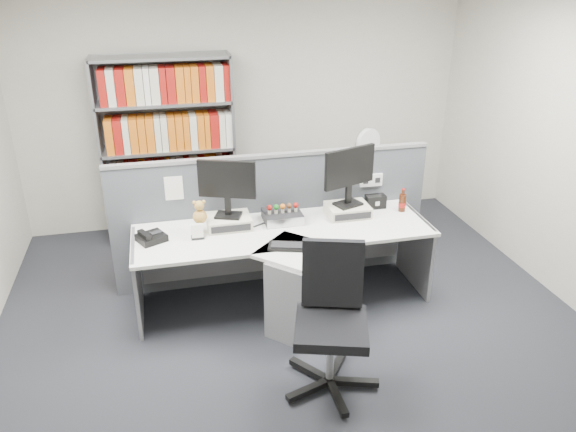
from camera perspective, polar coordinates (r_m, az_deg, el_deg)
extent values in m
plane|color=#2C2E34|center=(4.61, 1.91, -13.78)|extent=(5.50, 5.50, 0.00)
cube|color=beige|center=(6.50, -4.33, 10.93)|extent=(5.00, 0.04, 2.70)
cube|color=#4B4F55|center=(5.33, -1.48, -0.31)|extent=(3.00, 0.05, 1.25)
cube|color=gray|center=(5.10, -1.55, 6.19)|extent=(3.00, 0.07, 0.03)
cube|color=white|center=(5.44, 8.41, 3.64)|extent=(0.22, 0.04, 0.12)
cube|color=white|center=(5.05, -11.52, 2.98)|extent=(0.16, 0.00, 0.22)
cube|color=white|center=(5.07, -7.01, 3.39)|extent=(0.16, 0.00, 0.22)
cube|color=white|center=(5.32, 5.95, 4.46)|extent=(0.16, 0.00, 0.22)
cube|color=white|center=(4.92, -0.45, -1.49)|extent=(2.60, 0.80, 0.03)
cube|color=white|center=(4.57, 0.66, -3.61)|extent=(0.74, 0.74, 0.03)
cube|color=gray|center=(4.65, 1.00, -8.21)|extent=(0.57, 0.57, 0.69)
cube|color=gray|center=(4.99, -15.01, -6.48)|extent=(0.03, 0.70, 0.72)
cube|color=gray|center=(5.47, 12.77, -3.37)|extent=(0.03, 0.70, 0.72)
cube|color=gray|center=(5.39, -1.29, -3.27)|extent=(2.50, 0.02, 0.45)
cube|color=beige|center=(4.96, -6.03, -0.55)|extent=(0.38, 0.30, 0.10)
cube|color=black|center=(4.83, -5.79, -1.28)|extent=(0.34, 0.01, 0.06)
cube|color=beige|center=(5.20, 6.07, 0.62)|extent=(0.38, 0.30, 0.10)
cube|color=black|center=(5.07, 6.61, -0.05)|extent=(0.34, 0.01, 0.06)
cube|color=black|center=(4.94, -6.06, 0.08)|extent=(0.26, 0.23, 0.02)
cube|color=black|center=(4.90, -6.11, 1.04)|extent=(0.06, 0.05, 0.18)
cube|color=black|center=(4.81, -6.24, 3.72)|extent=(0.48, 0.21, 0.33)
cube|color=silver|center=(4.80, -6.12, 3.65)|extent=(0.42, 0.16, 0.28)
cube|color=black|center=(5.17, 6.09, 1.23)|extent=(0.28, 0.24, 0.02)
cube|color=black|center=(5.14, 6.14, 2.21)|extent=(0.06, 0.05, 0.19)
cube|color=black|center=(5.04, 6.27, 4.96)|extent=(0.51, 0.22, 0.35)
cube|color=silver|center=(5.02, 6.27, 4.88)|extent=(0.45, 0.17, 0.30)
cube|color=black|center=(5.05, -0.59, -0.02)|extent=(0.33, 0.29, 0.09)
cube|color=silver|center=(4.92, -0.21, -0.71)|extent=(0.33, 0.01, 0.08)
cylinder|color=beige|center=(4.99, -1.89, 0.40)|extent=(0.03, 0.03, 0.03)
sphere|color=#A5140F|center=(4.97, -1.90, 0.85)|extent=(0.05, 0.05, 0.05)
cylinder|color=beige|center=(5.00, -1.22, 0.47)|extent=(0.03, 0.03, 0.03)
sphere|color=#19721E|center=(4.98, -1.22, 0.92)|extent=(0.05, 0.05, 0.05)
cylinder|color=beige|center=(5.01, -0.54, 0.53)|extent=(0.03, 0.03, 0.03)
sphere|color=orange|center=(4.99, -0.55, 0.98)|extent=(0.05, 0.05, 0.05)
cylinder|color=beige|center=(5.02, 0.12, 0.60)|extent=(0.03, 0.03, 0.03)
sphere|color=#593319|center=(5.01, 0.12, 1.04)|extent=(0.05, 0.05, 0.05)
cylinder|color=beige|center=(5.04, 0.79, 0.66)|extent=(0.03, 0.03, 0.03)
sphere|color=#A5140F|center=(5.02, 0.79, 1.10)|extent=(0.05, 0.05, 0.05)
cube|color=black|center=(4.59, 0.62, -3.12)|extent=(0.45, 0.27, 0.02)
cube|color=black|center=(4.58, 0.62, -2.96)|extent=(0.39, 0.22, 0.01)
ellipsoid|color=black|center=(4.66, 5.01, -2.67)|extent=(0.07, 0.10, 0.04)
cube|color=black|center=(4.83, -13.67, -2.16)|extent=(0.28, 0.27, 0.06)
cube|color=black|center=(4.79, -14.34, -1.86)|extent=(0.12, 0.18, 0.03)
cube|color=black|center=(4.83, -13.20, -1.64)|extent=(0.11, 0.10, 0.01)
cube|color=black|center=(4.80, -9.14, -2.14)|extent=(0.11, 0.06, 0.02)
cube|color=white|center=(4.76, -9.17, -1.55)|extent=(0.10, 0.04, 0.11)
cube|color=white|center=(4.80, -9.21, -1.33)|extent=(0.10, 0.04, 0.11)
sphere|color=#BD8D3F|center=(4.82, -8.92, -0.06)|extent=(0.12, 0.12, 0.12)
sphere|color=#BD8D3F|center=(4.78, -9.00, 1.06)|extent=(0.08, 0.08, 0.08)
sphere|color=#BD8D3F|center=(4.76, -9.48, 1.35)|extent=(0.03, 0.03, 0.03)
sphere|color=#BD8D3F|center=(4.77, -8.56, 1.43)|extent=(0.03, 0.03, 0.03)
cube|color=black|center=(5.38, 8.86, 1.47)|extent=(0.19, 0.10, 0.12)
cylinder|color=#3F190A|center=(5.35, 11.51, 1.33)|extent=(0.06, 0.06, 0.17)
cylinder|color=#A5140F|center=(5.35, 11.49, 1.15)|extent=(0.07, 0.07, 0.05)
cylinder|color=#3F190A|center=(5.31, 11.60, 2.38)|extent=(0.03, 0.03, 0.05)
cylinder|color=#A5140F|center=(5.30, 11.63, 2.67)|extent=(0.03, 0.03, 0.01)
cube|color=gray|center=(6.26, -18.35, 5.90)|extent=(0.03, 0.40, 2.00)
cube|color=gray|center=(6.28, -5.69, 7.08)|extent=(0.03, 0.40, 2.00)
cube|color=gray|center=(6.41, -12.09, 7.03)|extent=(1.40, 0.02, 2.00)
cube|color=gray|center=(6.59, -11.29, -1.61)|extent=(1.38, 0.40, 0.03)
cube|color=gray|center=(6.39, -11.65, 2.43)|extent=(1.38, 0.40, 0.03)
cube|color=gray|center=(6.22, -12.04, 6.71)|extent=(1.38, 0.40, 0.03)
cube|color=gray|center=(6.10, -12.45, 11.19)|extent=(1.38, 0.40, 0.03)
cube|color=gray|center=(6.01, -12.85, 15.45)|extent=(1.38, 0.40, 0.03)
cube|color=#A5140F|center=(6.48, -11.41, -0.17)|extent=(1.24, 0.28, 0.36)
cube|color=orange|center=(6.29, -11.79, 3.98)|extent=(1.24, 0.28, 0.36)
cube|color=beige|center=(6.14, -12.18, 8.36)|extent=(1.24, 0.28, 0.36)
cube|color=white|center=(6.03, -12.61, 12.93)|extent=(1.24, 0.28, 0.36)
cube|color=gray|center=(6.42, 7.69, 1.20)|extent=(0.45, 0.60, 0.70)
cube|color=black|center=(6.10, 8.75, 1.59)|extent=(0.40, 0.02, 0.28)
cube|color=black|center=(6.23, 8.57, -1.13)|extent=(0.40, 0.02, 0.28)
cylinder|color=white|center=(6.29, 7.87, 4.26)|extent=(0.19, 0.19, 0.03)
cylinder|color=white|center=(6.25, 7.93, 5.21)|extent=(0.03, 0.03, 0.19)
cylinder|color=white|center=(6.16, 8.12, 7.36)|extent=(0.31, 0.18, 0.31)
cylinder|color=silver|center=(6.18, 8.03, 7.44)|extent=(0.30, 0.17, 0.31)
cylinder|color=silver|center=(4.16, 4.30, -13.96)|extent=(0.05, 0.05, 0.44)
cube|color=black|center=(4.01, 4.41, -11.25)|extent=(0.63, 0.63, 0.08)
cube|color=black|center=(4.04, 4.55, -5.81)|extent=(0.45, 0.24, 0.51)
cube|color=black|center=(4.31, 6.94, -16.36)|extent=(0.33, 0.15, 0.04)
cylinder|color=black|center=(4.33, 8.74, -16.54)|extent=(0.05, 0.05, 0.03)
cube|color=black|center=(4.45, 5.03, -14.76)|extent=(0.24, 0.30, 0.04)
cylinder|color=black|center=(4.56, 5.53, -13.94)|extent=(0.05, 0.05, 0.03)
cube|color=black|center=(4.39, 2.05, -15.26)|extent=(0.24, 0.30, 0.04)
cylinder|color=black|center=(4.46, 0.68, -14.74)|extent=(0.05, 0.05, 0.03)
cube|color=black|center=(4.21, 1.92, -17.27)|extent=(0.33, 0.16, 0.04)
cylinder|color=black|center=(4.17, 0.34, -18.08)|extent=(0.05, 0.05, 0.03)
cube|color=black|center=(4.16, 5.07, -18.01)|extent=(0.06, 0.33, 0.04)
cylinder|color=black|center=(4.08, 5.68, -19.37)|extent=(0.05, 0.05, 0.03)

